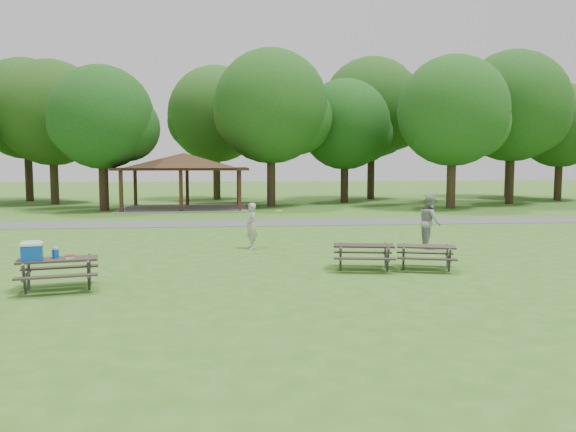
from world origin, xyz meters
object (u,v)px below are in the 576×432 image
Objects in this scene: picnic_table_near at (50,261)px; frisbee_catcher at (430,222)px; frisbee_thrower at (251,226)px; picnic_table_middle at (364,251)px.

frisbee_catcher is at bearing 26.24° from picnic_table_near.
picnic_table_near is at bearing 120.08° from frisbee_catcher.
picnic_table_middle is at bearing 20.97° from frisbee_thrower.
picnic_table_middle is at bearing 142.53° from frisbee_catcher.
frisbee_thrower is (5.09, 6.19, 0.09)m from picnic_table_near.
frisbee_thrower is (-3.07, 4.34, 0.27)m from picnic_table_middle.
picnic_table_near is 1.08× the size of picnic_table_middle.
picnic_table_near is 12.86m from frisbee_catcher.
picnic_table_middle is 1.01× the size of frisbee_catcher.
picnic_table_middle is 5.32m from frisbee_thrower.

